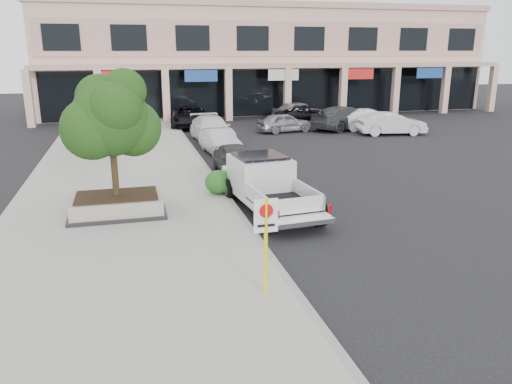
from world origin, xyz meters
TOP-DOWN VIEW (x-y plane):
  - ground at (0.00, 0.00)m, footprint 120.00×120.00m
  - sidewalk at (-5.50, 6.00)m, footprint 8.00×52.00m
  - curb at (-1.55, 6.00)m, footprint 0.20×52.00m
  - strip_mall at (8.00, 33.93)m, footprint 40.55×12.43m
  - planter at (-5.63, 3.87)m, footprint 3.20×2.20m
  - planter_tree at (-5.49, 4.02)m, footprint 2.90×2.55m
  - no_parking_sign at (-2.28, -3.04)m, footprint 0.55×0.09m
  - hedge at (-1.80, 5.45)m, footprint 1.10×0.99m
  - pickup_truck at (-0.35, 3.25)m, footprint 2.72×6.10m
  - curb_car_a at (-0.35, 8.96)m, footprint 1.74×4.10m
  - curb_car_b at (-0.21, 13.71)m, footprint 1.84×4.31m
  - curb_car_c at (0.03, 17.88)m, footprint 2.37×5.38m
  - curb_car_d at (-0.59, 24.39)m, footprint 3.25×5.77m
  - lot_car_a at (5.59, 20.19)m, footprint 4.17×2.27m
  - lot_car_b at (12.26, 17.28)m, footprint 4.75×2.21m
  - lot_car_c at (10.23, 20.27)m, footprint 6.21×4.39m
  - lot_car_d at (8.39, 22.86)m, footprint 5.63×3.42m
  - lot_car_e at (8.55, 25.73)m, footprint 4.87×3.26m
  - lot_car_f at (11.81, 19.26)m, footprint 4.80×2.69m

SIDE VIEW (x-z plane):
  - ground at x=0.00m, z-range 0.00..0.00m
  - sidewalk at x=-5.50m, z-range 0.00..0.15m
  - curb at x=-1.55m, z-range 0.00..0.15m
  - planter at x=-5.63m, z-range 0.14..0.82m
  - hedge at x=-1.80m, z-range 0.15..1.08m
  - lot_car_a at x=5.59m, z-range 0.00..1.34m
  - curb_car_b at x=-0.21m, z-range 0.00..1.38m
  - curb_car_a at x=-0.35m, z-range 0.00..1.38m
  - lot_car_d at x=8.39m, z-range 0.00..1.46m
  - lot_car_f at x=11.81m, z-range 0.00..1.50m
  - lot_car_b at x=12.26m, z-range 0.00..1.51m
  - curb_car_d at x=-0.59m, z-range 0.00..1.52m
  - curb_car_c at x=0.03m, z-range 0.00..1.54m
  - lot_car_e at x=8.55m, z-range 0.00..1.54m
  - lot_car_c at x=10.23m, z-range 0.00..1.67m
  - pickup_truck at x=-0.35m, z-range 0.00..1.87m
  - no_parking_sign at x=-2.28m, z-range 0.48..2.78m
  - planter_tree at x=-5.49m, z-range 1.41..5.41m
  - strip_mall at x=8.00m, z-range 0.00..9.50m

